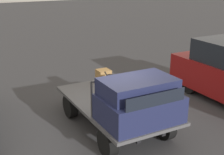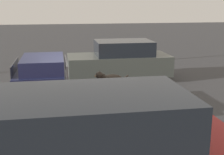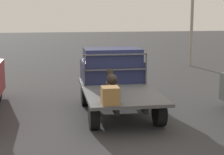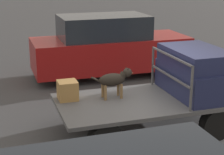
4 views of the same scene
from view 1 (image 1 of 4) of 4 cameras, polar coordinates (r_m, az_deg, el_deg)
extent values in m
plane|color=#38383A|center=(8.97, 0.42, -8.96)|extent=(80.00, 80.00, 0.00)
cylinder|color=black|center=(8.33, 9.69, -8.86)|extent=(0.69, 0.24, 0.69)
cylinder|color=black|center=(7.52, -0.81, -11.84)|extent=(0.69, 0.24, 0.69)
cylinder|color=black|center=(10.16, 1.32, -3.36)|extent=(0.69, 0.24, 0.69)
cylinder|color=black|center=(9.50, -7.63, -5.16)|extent=(0.69, 0.24, 0.69)
cube|color=black|center=(8.87, 2.43, -5.12)|extent=(3.60, 0.10, 0.18)
cube|color=black|center=(8.56, -1.65, -6.03)|extent=(3.60, 0.10, 0.18)
cube|color=#4C4C4F|center=(8.66, 0.43, -4.79)|extent=(3.91, 2.01, 0.08)
cube|color=#1E2347|center=(7.53, 5.05, -5.60)|extent=(1.31, 1.89, 0.64)
cube|color=#1E2347|center=(7.41, 4.75, -1.67)|extent=(1.11, 1.74, 0.39)
cube|color=black|center=(6.87, 8.10, -4.03)|extent=(0.02, 1.55, 0.30)
cube|color=#4C4C4F|center=(8.52, 7.63, -1.69)|extent=(0.04, 0.04, 0.94)
cube|color=#4C4C4F|center=(7.64, -3.76, -4.01)|extent=(0.04, 0.04, 0.94)
cube|color=#4C4C4F|center=(7.89, 2.30, 0.23)|extent=(0.04, 1.85, 0.04)
cube|color=#4C4C4F|center=(8.04, 2.26, -2.80)|extent=(0.04, 1.85, 0.04)
cylinder|color=brown|center=(9.20, 1.11, -2.00)|extent=(0.06, 0.06, 0.32)
cylinder|color=brown|center=(9.10, -0.04, -2.22)|extent=(0.06, 0.06, 0.32)
cylinder|color=brown|center=(9.49, 0.03, -1.31)|extent=(0.06, 0.06, 0.32)
cylinder|color=brown|center=(9.40, -1.08, -1.52)|extent=(0.06, 0.06, 0.32)
ellipsoid|color=black|center=(9.21, 0.00, -0.29)|extent=(0.58, 0.28, 0.28)
sphere|color=brown|center=(9.09, 0.48, -0.87)|extent=(0.13, 0.13, 0.13)
cylinder|color=black|center=(8.98, 0.75, -0.28)|extent=(0.20, 0.15, 0.19)
sphere|color=black|center=(8.88, 1.08, -0.17)|extent=(0.20, 0.20, 0.20)
cone|color=brown|center=(8.81, 1.36, -0.43)|extent=(0.11, 0.11, 0.11)
cone|color=black|center=(8.88, 1.37, 0.43)|extent=(0.06, 0.08, 0.10)
cone|color=black|center=(8.83, 0.74, 0.32)|extent=(0.06, 0.08, 0.10)
cylinder|color=black|center=(9.49, -1.00, 0.48)|extent=(0.25, 0.04, 0.17)
cube|color=olive|center=(10.16, -1.56, 0.30)|extent=(0.41, 0.41, 0.41)
cylinder|color=black|center=(12.65, 19.35, -0.15)|extent=(0.60, 0.20, 0.60)
cylinder|color=black|center=(11.56, 13.97, -1.37)|extent=(0.60, 0.20, 0.60)
camera|label=2|loc=(13.87, 35.67, 11.49)|focal=50.00mm
camera|label=3|loc=(18.10, -10.38, 14.66)|focal=60.00mm
camera|label=4|loc=(10.57, -46.86, 9.53)|focal=60.00mm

